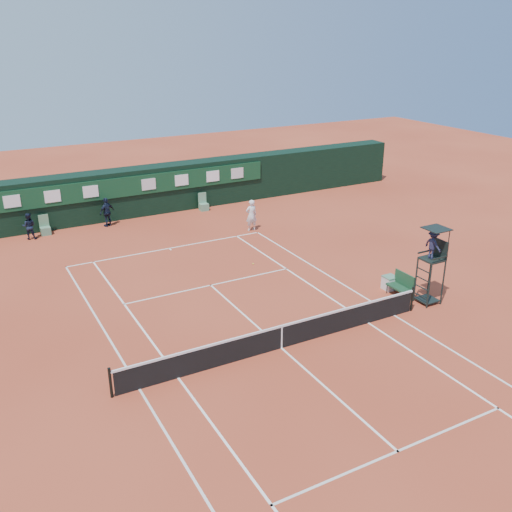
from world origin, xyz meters
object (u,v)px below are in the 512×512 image
at_px(tennis_net, 282,336).
at_px(player, 251,215).
at_px(cooler, 390,283).
at_px(umpire_chair, 433,250).
at_px(player_bench, 402,284).

height_order(tennis_net, player, player).
xyz_separation_m(cooler, player, (-1.69, 10.28, 0.61)).
bearing_deg(umpire_chair, cooler, 105.68).
xyz_separation_m(player_bench, player, (-1.63, 11.11, 0.34)).
bearing_deg(tennis_net, player, 66.67).
bearing_deg(player_bench, cooler, 86.31).
bearing_deg(cooler, tennis_net, -163.30).
relative_size(cooler, player, 0.34).
distance_m(umpire_chair, player, 12.43).
relative_size(tennis_net, player_bench, 10.75).
xyz_separation_m(umpire_chair, player_bench, (-0.57, 1.03, -1.86)).
xyz_separation_m(player_bench, cooler, (0.05, 0.82, -0.27)).
bearing_deg(cooler, player, 99.32).
bearing_deg(tennis_net, umpire_chair, 1.97).
bearing_deg(player, tennis_net, 69.94).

